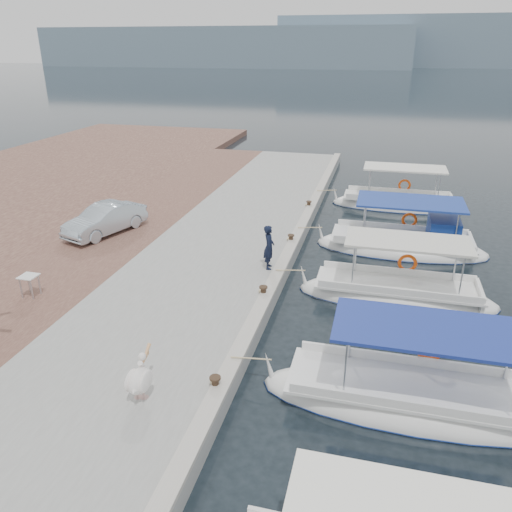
{
  "coord_description": "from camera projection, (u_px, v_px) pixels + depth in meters",
  "views": [
    {
      "loc": [
        3.03,
        -12.82,
        8.19
      ],
      "look_at": [
        -1.0,
        3.08,
        1.2
      ],
      "focal_mm": 35.0,
      "sensor_mm": 36.0,
      "label": 1
    }
  ],
  "objects": [
    {
      "name": "folding_table",
      "position": [
        29.0,
        282.0,
        16.32
      ],
      "size": [
        0.55,
        0.55,
        0.73
      ],
      "color": "silver",
      "rests_on": "cobblestone_strip"
    },
    {
      "name": "mooring_bollards",
      "position": [
        263.0,
        290.0,
        16.48
      ],
      "size": [
        0.28,
        20.28,
        0.33
      ],
      "color": "black",
      "rests_on": "concrete_quay"
    },
    {
      "name": "fishing_caique_e",
      "position": [
        397.0,
        205.0,
        27.03
      ],
      "size": [
        7.02,
        2.16,
        2.83
      ],
      "color": "white",
      "rests_on": "ground"
    },
    {
      "name": "fishing_caique_c",
      "position": [
        396.0,
        296.0,
        17.29
      ],
      "size": [
        6.79,
        2.08,
        2.83
      ],
      "color": "white",
      "rests_on": "ground"
    },
    {
      "name": "concrete_quay",
      "position": [
        220.0,
        255.0,
        20.37
      ],
      "size": [
        6.0,
        40.0,
        0.5
      ],
      "primitive_type": "cube",
      "color": "gray",
      "rests_on": "ground"
    },
    {
      "name": "parked_car",
      "position": [
        105.0,
        219.0,
        21.76
      ],
      "size": [
        2.53,
        4.1,
        1.27
      ],
      "primitive_type": "imported",
      "rotation": [
        0.0,
        0.0,
        -0.33
      ],
      "color": "#ACBAC4",
      "rests_on": "cobblestone_strip"
    },
    {
      "name": "pelican",
      "position": [
        139.0,
        379.0,
        11.57
      ],
      "size": [
        0.55,
        1.32,
        1.02
      ],
      "color": "tan",
      "rests_on": "concrete_quay"
    },
    {
      "name": "fishing_caique_b",
      "position": [
        415.0,
        402.0,
        12.18
      ],
      "size": [
        7.61,
        2.28,
        2.83
      ],
      "color": "white",
      "rests_on": "ground"
    },
    {
      "name": "ground",
      "position": [
        263.0,
        333.0,
        15.33
      ],
      "size": [
        400.0,
        400.0,
        0.0
      ],
      "primitive_type": "plane",
      "color": "black",
      "rests_on": "ground"
    },
    {
      "name": "fisherman",
      "position": [
        269.0,
        247.0,
        18.26
      ],
      "size": [
        0.51,
        0.68,
        1.67
      ],
      "primitive_type": "imported",
      "rotation": [
        0.0,
        0.0,
        1.77
      ],
      "color": "black",
      "rests_on": "concrete_quay"
    },
    {
      "name": "distant_hills",
      "position": [
        466.0,
        45.0,
        185.35
      ],
      "size": [
        330.0,
        60.0,
        18.0
      ],
      "color": "slate",
      "rests_on": "ground"
    },
    {
      "name": "cobblestone_strip",
      "position": [
        110.0,
        244.0,
        21.5
      ],
      "size": [
        4.0,
        40.0,
        0.5
      ],
      "primitive_type": "cube",
      "color": "brown",
      "rests_on": "ground"
    },
    {
      "name": "fishing_caique_d",
      "position": [
        403.0,
        247.0,
        21.36
      ],
      "size": [
        7.2,
        2.61,
        2.83
      ],
      "color": "white",
      "rests_on": "ground"
    },
    {
      "name": "quay_curb",
      "position": [
        287.0,
        254.0,
        19.62
      ],
      "size": [
        0.44,
        40.0,
        0.12
      ],
      "primitive_type": "cube",
      "color": "#A9A396",
      "rests_on": "concrete_quay"
    }
  ]
}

